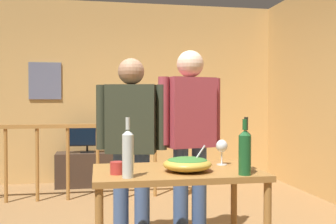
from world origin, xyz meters
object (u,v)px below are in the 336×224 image
salad_bowl (187,163)px  flat_screen_tv (87,136)px  tv_console (87,169)px  wine_bottle_clear (128,153)px  framed_picture (45,81)px  person_standing_left (131,136)px  person_standing_right (190,129)px  wine_bottle_dark (246,149)px  stair_railing (101,151)px  mug_red (117,168)px  wine_glass (222,147)px  serving_table (177,183)px  wine_bottle_green (245,152)px

salad_bowl → flat_screen_tv: bearing=102.5°
tv_console → wine_bottle_clear: size_ratio=2.43×
framed_picture → person_standing_left: 3.14m
wine_bottle_clear → person_standing_right: (0.61, 0.90, 0.07)m
wine_bottle_dark → salad_bowl: bearing=172.8°
stair_railing → mug_red: (0.09, -2.55, 0.20)m
flat_screen_tv → mug_red: bearing=-85.3°
wine_bottle_clear → wine_bottle_dark: bearing=7.3°
stair_railing → tv_console: stair_railing is taller
flat_screen_tv → salad_bowl: salad_bowl is taller
wine_glass → mug_red: 0.82m
salad_bowl → wine_bottle_clear: bearing=-159.5°
stair_railing → tv_console: (-0.19, 0.82, -0.36)m
tv_console → flat_screen_tv: (0.00, -0.03, 0.50)m
stair_railing → framed_picture: bearing=126.4°
stair_railing → serving_table: bearing=-78.5°
tv_console → person_standing_right: bearing=-70.2°
stair_railing → flat_screen_tv: 0.82m
wine_bottle_clear → mug_red: wine_bottle_clear is taller
framed_picture → wine_bottle_green: (1.70, -3.83, -0.64)m
serving_table → salad_bowl: size_ratio=3.48×
wine_bottle_green → person_standing_left: size_ratio=0.22×
wine_bottle_green → mug_red: wine_bottle_green is taller
salad_bowl → wine_bottle_green: bearing=-29.8°
tv_console → wine_bottle_dark: wine_bottle_dark is taller
framed_picture → person_standing_left: bearing=-69.9°
tv_console → wine_bottle_dark: size_ratio=2.48×
tv_console → wine_bottle_clear: 3.58m
wine_glass → person_standing_right: (-0.11, 0.53, 0.10)m
tv_console → wine_glass: wine_glass is taller
salad_bowl → wine_bottle_dark: (0.39, -0.05, 0.09)m
salad_bowl → mug_red: salad_bowl is taller
wine_glass → wine_bottle_dark: bearing=-73.9°
serving_table → person_standing_left: bearing=111.0°
salad_bowl → wine_bottle_green: 0.39m
wine_bottle_green → wine_bottle_clear: size_ratio=0.96×
serving_table → person_standing_right: 0.78m
wine_bottle_green → person_standing_right: person_standing_right is taller
framed_picture → wine_bottle_dark: framed_picture is taller
salad_bowl → person_standing_left: 0.82m
stair_railing → wine_bottle_clear: 2.71m
wine_bottle_dark → wine_bottle_clear: 0.81m
serving_table → flat_screen_tv: bearing=102.0°
wine_glass → person_standing_right: person_standing_right is taller
stair_railing → tv_console: 0.91m
stair_railing → wine_glass: size_ratio=16.34×
framed_picture → stair_railing: framed_picture is taller
framed_picture → person_standing_right: framed_picture is taller
wine_bottle_clear → person_standing_left: bearing=83.8°
tv_console → wine_bottle_green: size_ratio=2.53×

